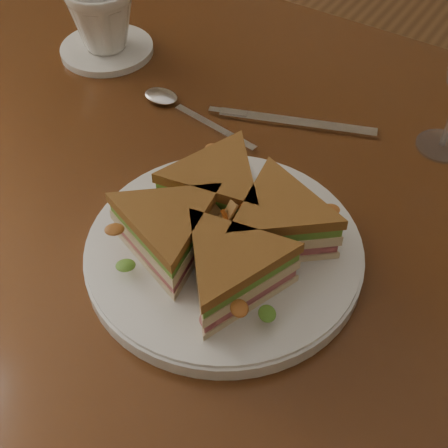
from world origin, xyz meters
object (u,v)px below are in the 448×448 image
plate (224,252)px  coffee_cup (102,18)px  knife (286,122)px  saucer (107,49)px  table (233,233)px  sandwich_wedges (224,227)px  spoon (174,104)px

plate → coffee_cup: 0.43m
plate → knife: (-0.06, 0.23, -0.01)m
saucer → table: bearing=-22.7°
sandwich_wedges → coffee_cup: coffee_cup is taller
sandwich_wedges → saucer: 0.43m
knife → saucer: bearing=158.9°
sandwich_wedges → saucer: bearing=146.5°
table → knife: knife is taller
spoon → coffee_cup: bearing=169.6°
table → plate: bearing=-62.4°
table → coffee_cup: size_ratio=12.60×
knife → saucer: 0.30m
saucer → spoon: bearing=-18.7°
sandwich_wedges → coffee_cup: (-0.35, 0.23, 0.01)m
plate → spoon: plate is taller
table → sandwich_wedges: sandwich_wedges is taller
sandwich_wedges → plate: bearing=180.0°
table → knife: 0.16m
plate → knife: size_ratio=1.37×
coffee_cup → table: bearing=-24.9°
knife → coffee_cup: bearing=158.9°
sandwich_wedges → knife: sandwich_wedges is taller
saucer → plate: bearing=-33.5°
saucer → coffee_cup: 0.05m
knife → spoon: bearing=179.2°
knife → table: bearing=-111.6°
table → plate: 0.16m
sandwich_wedges → saucer: (-0.35, 0.23, -0.04)m
saucer → coffee_cup: bearing=0.0°
spoon → coffee_cup: 0.17m
table → saucer: size_ratio=8.99×
table → plate: plate is taller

